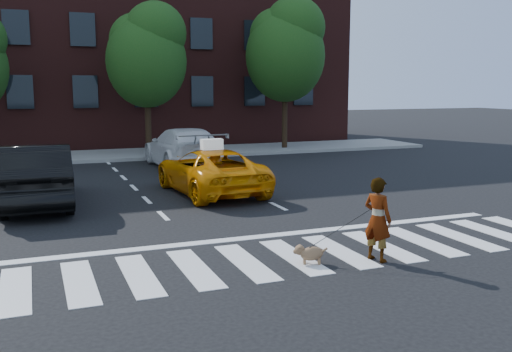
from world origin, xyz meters
The scene contains 13 objects.
ground centered at (0.00, 0.00, 0.00)m, with size 120.00×120.00×0.00m, color black.
crosswalk centered at (0.00, 0.00, 0.01)m, with size 13.00×2.40×0.01m, color silver.
stop_line centered at (0.00, 1.60, 0.01)m, with size 12.00×0.30×0.01m, color silver.
sidewalk_far centered at (0.00, 17.50, 0.07)m, with size 30.00×4.00×0.15m, color slate.
building centered at (0.00, 25.00, 6.00)m, with size 26.00×10.00×12.00m, color #3F1916.
tree_mid centered at (0.53, 17.00, 4.85)m, with size 3.69×3.69×7.10m.
tree_right centered at (7.53, 17.00, 5.26)m, with size 4.00×4.00×7.70m.
taxi centered at (0.45, 6.99, 0.69)m, with size 2.28×4.95×1.38m, color orange.
black_sedan centered at (-4.55, 7.00, 0.85)m, with size 1.80×5.17×1.70m, color black.
white_suv centered at (1.08, 12.76, 0.81)m, with size 2.27×5.58×1.62m, color silver.
woman centered at (1.34, -0.80, 0.80)m, with size 0.58×0.38×1.60m, color #999999.
dog centered at (0.06, -0.53, 0.21)m, with size 0.62×0.42×0.37m.
taxi_sign centered at (0.45, 6.79, 1.54)m, with size 0.65×0.28×0.32m, color white.
Camera 1 is at (-4.61, -9.65, 3.27)m, focal length 40.00 mm.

